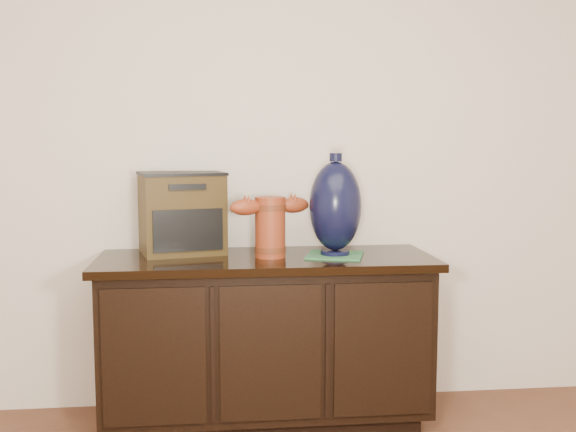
{
  "coord_description": "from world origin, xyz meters",
  "views": [
    {
      "loc": [
        -0.22,
        -0.67,
        1.26
      ],
      "look_at": [
        0.09,
        2.18,
        0.94
      ],
      "focal_mm": 42.0,
      "sensor_mm": 36.0,
      "label": 1
    }
  ],
  "objects": [
    {
      "name": "terracotta_vessel",
      "position": [
        0.02,
        2.21,
        0.9
      ],
      "size": [
        0.37,
        0.18,
        0.26
      ],
      "rotation": [
        0.0,
        0.0,
        0.33
      ],
      "color": "#93391A",
      "rests_on": "sideboard"
    },
    {
      "name": "spray_can",
      "position": [
        -0.2,
        2.34,
        0.85
      ],
      "size": [
        0.07,
        0.07,
        0.19
      ],
      "color": "#560E18",
      "rests_on": "sideboard"
    },
    {
      "name": "lamp_base",
      "position": [
        0.3,
        2.21,
        0.97
      ],
      "size": [
        0.28,
        0.28,
        0.44
      ],
      "rotation": [
        0.0,
        0.0,
        -0.28
      ],
      "color": "black",
      "rests_on": "green_mat"
    },
    {
      "name": "tv_radio",
      "position": [
        -0.37,
        2.36,
        0.94
      ],
      "size": [
        0.42,
        0.37,
        0.36
      ],
      "rotation": [
        0.0,
        0.0,
        0.23
      ],
      "color": "#38280E",
      "rests_on": "sideboard"
    },
    {
      "name": "sideboard",
      "position": [
        0.0,
        2.23,
        0.39
      ],
      "size": [
        1.46,
        0.56,
        0.75
      ],
      "color": "black",
      "rests_on": "ground"
    },
    {
      "name": "room",
      "position": [
        0.0,
        0.0,
        1.3
      ],
      "size": [
        5.0,
        5.0,
        5.0
      ],
      "color": "#542F1C",
      "rests_on": "ground"
    },
    {
      "name": "green_mat",
      "position": [
        0.3,
        2.21,
        0.76
      ],
      "size": [
        0.29,
        0.29,
        0.01
      ],
      "primitive_type": "cube",
      "rotation": [
        0.0,
        0.0,
        -0.28
      ],
      "color": "#306C40",
      "rests_on": "sideboard"
    }
  ]
}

